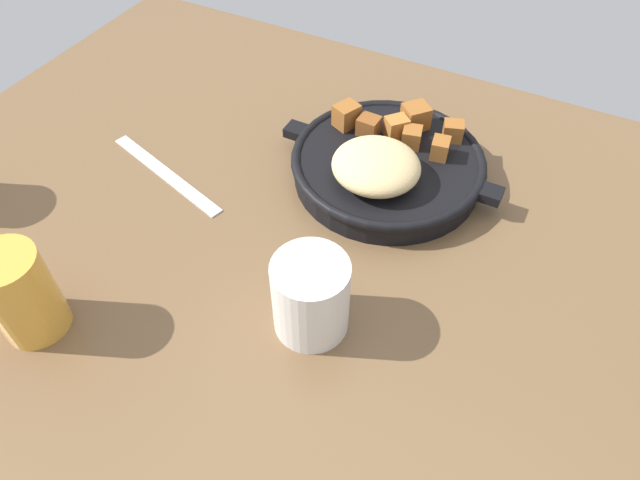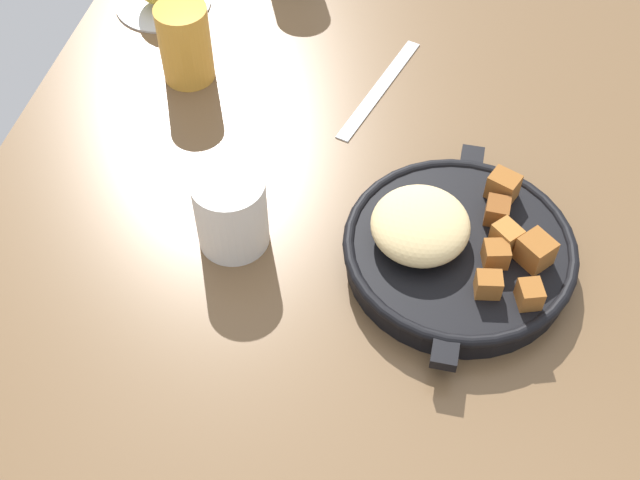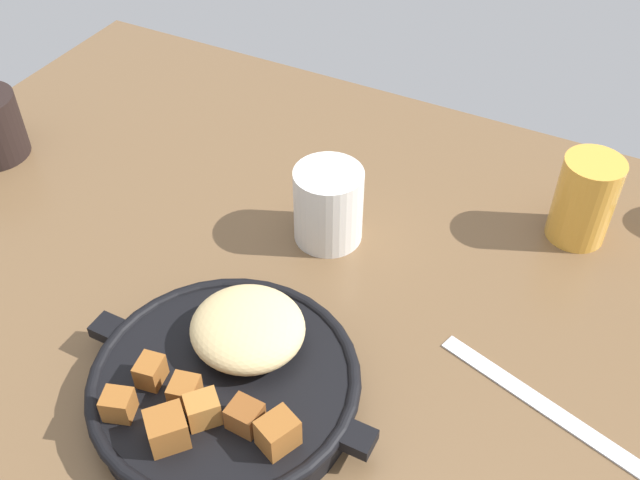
{
  "view_description": "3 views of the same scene",
  "coord_description": "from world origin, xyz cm",
  "views": [
    {
      "loc": [
        -17.68,
        36.95,
        47.55
      ],
      "look_at": [
        0.09,
        2.57,
        3.86
      ],
      "focal_mm": 32.42,
      "sensor_mm": 36.0,
      "label": 1
    },
    {
      "loc": [
        -52.12,
        -10.25,
        66.42
      ],
      "look_at": [
        -4.21,
        0.08,
        4.4
      ],
      "focal_mm": 46.19,
      "sensor_mm": 36.0,
      "label": 2
    },
    {
      "loc": [
        23.34,
        -42.65,
        53.37
      ],
      "look_at": [
        0.35,
        2.03,
        6.68
      ],
      "focal_mm": 41.23,
      "sensor_mm": 36.0,
      "label": 3
    }
  ],
  "objects": [
    {
      "name": "ground_plane",
      "position": [
        0.0,
        0.0,
        -1.2
      ],
      "size": [
        109.72,
        78.15,
        2.4
      ],
      "primitive_type": "cube",
      "color": "brown"
    },
    {
      "name": "cast_iron_skillet",
      "position": [
        -0.82,
        -12.84,
        2.48
      ],
      "size": [
        27.39,
        23.08,
        7.01
      ],
      "color": "black",
      "rests_on": "ground_plane"
    },
    {
      "name": "butter_knife",
      "position": [
        23.35,
        -1.34,
        0.18
      ],
      "size": [
        19.39,
        7.15,
        0.36
      ],
      "primitive_type": "cube",
      "rotation": [
        0.0,
        0.0,
        -0.29
      ],
      "color": "silver",
      "rests_on": "ground_plane"
    },
    {
      "name": "ceramic_mug_white",
      "position": [
        -2.51,
        9.46,
        4.24
      ],
      "size": [
        7.25,
        7.25,
        8.49
      ],
      "primitive_type": "cylinder",
      "color": "silver",
      "rests_on": "ground_plane"
    },
    {
      "name": "juice_glass_amber",
      "position": [
        20.95,
        21.77,
        4.84
      ],
      "size": [
        6.19,
        6.19,
        9.68
      ],
      "primitive_type": "cylinder",
      "color": "gold",
      "rests_on": "ground_plane"
    }
  ]
}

